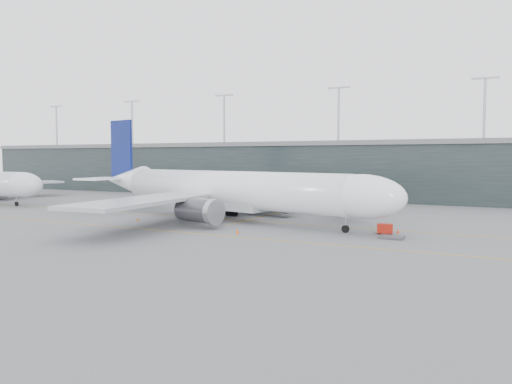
% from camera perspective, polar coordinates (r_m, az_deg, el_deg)
% --- Properties ---
extents(ground, '(320.00, 320.00, 0.00)m').
position_cam_1_polar(ground, '(92.58, -2.87, -2.84)').
color(ground, '#535458').
rests_on(ground, ground).
extents(taxiline_a, '(160.00, 0.25, 0.02)m').
position_cam_1_polar(taxiline_a, '(89.17, -4.15, -3.10)').
color(taxiline_a, '#BF8912').
rests_on(taxiline_a, ground).
extents(taxiline_b, '(160.00, 0.25, 0.02)m').
position_cam_1_polar(taxiline_b, '(76.08, -10.44, -4.38)').
color(taxiline_b, '#BF8912').
rests_on(taxiline_b, ground).
extents(taxiline_lead_main, '(0.25, 60.00, 0.02)m').
position_cam_1_polar(taxiline_lead_main, '(108.26, 4.75, -1.85)').
color(taxiline_lead_main, '#BF8912').
rests_on(taxiline_lead_main, ground).
extents(taxiline_lead_adj, '(0.25, 60.00, 0.02)m').
position_cam_1_polar(taxiline_lead_adj, '(157.10, -23.34, -0.34)').
color(taxiline_lead_adj, '#BF8912').
rests_on(taxiline_lead_adj, ground).
extents(terminal, '(240.00, 36.00, 29.00)m').
position_cam_1_polar(terminal, '(145.11, 8.67, 2.62)').
color(terminal, black).
rests_on(terminal, ground).
extents(main_aircraft, '(66.55, 61.61, 18.77)m').
position_cam_1_polar(main_aircraft, '(86.94, -3.21, 0.21)').
color(main_aircraft, white).
rests_on(main_aircraft, ground).
extents(jet_bridge, '(16.67, 43.54, 6.22)m').
position_cam_1_polar(jet_bridge, '(106.62, 10.55, 0.51)').
color(jet_bridge, '#2E2F34').
rests_on(jet_bridge, ground).
extents(gse_cart, '(2.43, 1.82, 1.49)m').
position_cam_1_polar(gse_cart, '(73.84, 14.52, -4.05)').
color(gse_cart, '#A7180B').
rests_on(gse_cart, ground).
extents(baggage_dolly, '(3.18, 2.55, 0.31)m').
position_cam_1_polar(baggage_dolly, '(70.35, 15.27, -4.99)').
color(baggage_dolly, '#3C3B41').
rests_on(baggage_dolly, ground).
extents(uld_a, '(2.40, 2.00, 2.03)m').
position_cam_1_polar(uld_a, '(102.90, -1.75, -1.55)').
color(uld_a, '#3C3C41').
rests_on(uld_a, ground).
extents(uld_b, '(1.97, 1.61, 1.73)m').
position_cam_1_polar(uld_b, '(103.61, -0.34, -1.59)').
color(uld_b, '#3C3C41').
rests_on(uld_b, ground).
extents(uld_c, '(2.41, 2.10, 1.90)m').
position_cam_1_polar(uld_c, '(102.28, -0.16, -1.62)').
color(uld_c, '#3C3C41').
rests_on(uld_c, ground).
extents(cone_nose, '(0.41, 0.41, 0.64)m').
position_cam_1_polar(cone_nose, '(75.25, 15.92, -4.32)').
color(cone_nose, '#EC380D').
rests_on(cone_nose, ground).
extents(cone_wing_stbd, '(0.49, 0.49, 0.78)m').
position_cam_1_polar(cone_wing_stbd, '(71.96, -2.14, -4.49)').
color(cone_wing_stbd, '#CD4E0B').
rests_on(cone_wing_stbd, ground).
extents(cone_wing_port, '(0.48, 0.48, 0.76)m').
position_cam_1_polar(cone_wing_port, '(98.23, 5.86, -2.23)').
color(cone_wing_port, orange).
rests_on(cone_wing_port, ground).
extents(cone_tail, '(0.42, 0.42, 0.67)m').
position_cam_1_polar(cone_tail, '(88.62, -13.36, -3.03)').
color(cone_tail, orange).
rests_on(cone_tail, ground).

